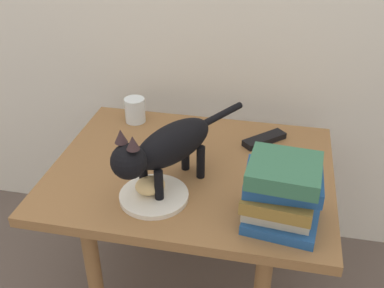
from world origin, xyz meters
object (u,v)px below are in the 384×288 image
(plate, at_px, (154,196))
(bread_roll, at_px, (150,185))
(side_table, at_px, (192,187))
(candle_jar, at_px, (135,111))
(book_stack, at_px, (282,192))
(cat, at_px, (165,148))
(tv_remote, at_px, (264,139))

(plate, height_order, bread_roll, bread_roll)
(side_table, distance_m, plate, 0.20)
(side_table, height_order, bread_roll, bread_roll)
(candle_jar, bearing_deg, book_stack, -39.79)
(side_table, relative_size, bread_roll, 10.23)
(bread_roll, distance_m, cat, 0.11)
(bread_roll, distance_m, book_stack, 0.34)
(cat, relative_size, tv_remote, 2.80)
(bread_roll, distance_m, candle_jar, 0.44)
(cat, xyz_separation_m, candle_jar, (-0.20, 0.36, -0.09))
(plate, bearing_deg, bread_roll, 169.91)
(bread_roll, bearing_deg, cat, 55.83)
(cat, height_order, book_stack, cat)
(plate, xyz_separation_m, book_stack, (0.33, -0.02, 0.08))
(plate, height_order, cat, cat)
(side_table, height_order, plate, plate)
(cat, relative_size, candle_jar, 4.94)
(plate, distance_m, cat, 0.14)
(candle_jar, distance_m, tv_remote, 0.45)
(bread_roll, bearing_deg, plate, -10.09)
(plate, bearing_deg, book_stack, -3.67)
(plate, bearing_deg, candle_jar, 114.13)
(side_table, bearing_deg, bread_roll, -115.86)
(book_stack, bearing_deg, tv_remote, 99.39)
(cat, height_order, candle_jar, cat)
(plate, distance_m, candle_jar, 0.44)
(side_table, height_order, candle_jar, candle_jar)
(side_table, distance_m, tv_remote, 0.29)
(cat, relative_size, book_stack, 2.09)
(side_table, height_order, cat, cat)
(side_table, xyz_separation_m, cat, (-0.05, -0.12, 0.20))
(plate, distance_m, tv_remote, 0.44)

